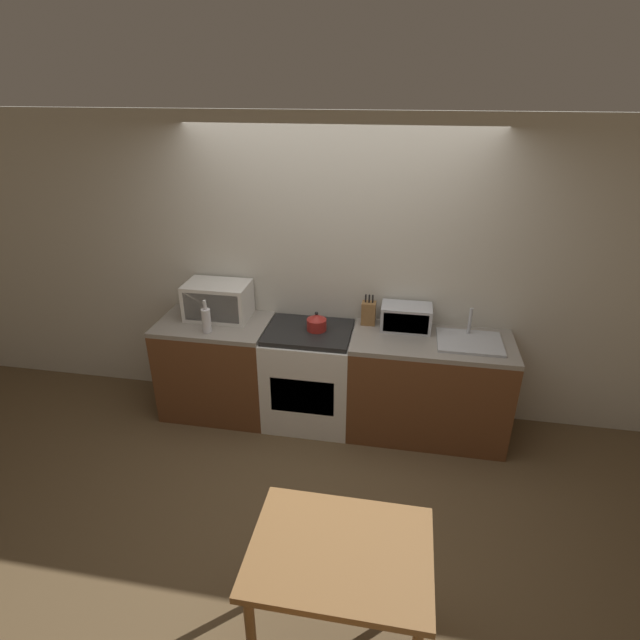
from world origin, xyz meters
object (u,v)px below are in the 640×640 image
at_px(microwave, 218,301).
at_px(bottle, 206,320).
at_px(kettle, 317,322).
at_px(toaster_oven, 406,318).
at_px(dining_table, 340,564).
at_px(stove_range, 309,376).

distance_m(microwave, bottle, 0.30).
distance_m(kettle, toaster_oven, 0.75).
xyz_separation_m(kettle, dining_table, (0.49, -2.00, -0.33)).
relative_size(kettle, toaster_oven, 0.40).
bearing_deg(dining_table, microwave, 123.42).
relative_size(stove_range, kettle, 5.37).
height_order(kettle, toaster_oven, toaster_oven).
xyz_separation_m(kettle, bottle, (-0.89, -0.20, 0.04)).
relative_size(microwave, bottle, 1.94).
bearing_deg(dining_table, kettle, 103.71).
distance_m(microwave, dining_table, 2.55).
xyz_separation_m(kettle, microwave, (-0.90, 0.10, 0.09)).
xyz_separation_m(microwave, toaster_oven, (1.63, 0.05, -0.05)).
distance_m(bottle, dining_table, 2.30).
bearing_deg(stove_range, bottle, -167.67).
distance_m(stove_range, dining_table, 2.07).
height_order(stove_range, toaster_oven, toaster_oven).
height_order(microwave, bottle, microwave).
xyz_separation_m(stove_range, bottle, (-0.83, -0.18, 0.56)).
bearing_deg(dining_table, stove_range, 105.58).
height_order(microwave, dining_table, microwave).
bearing_deg(microwave, bottle, -88.92).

